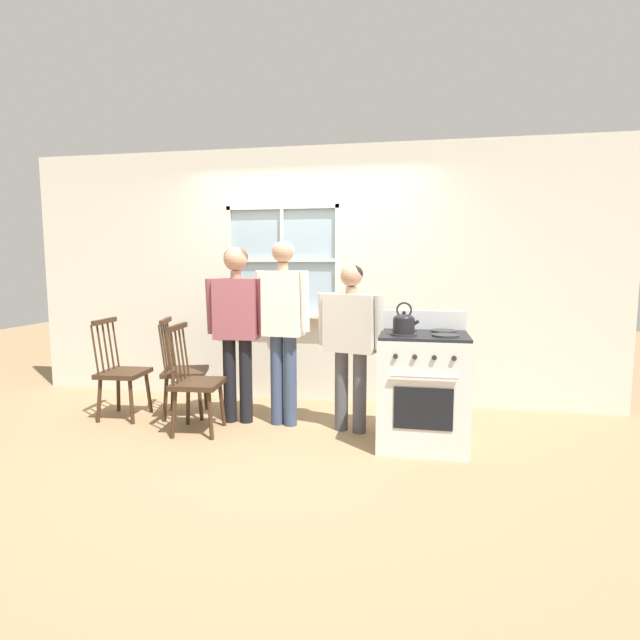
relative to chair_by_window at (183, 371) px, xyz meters
The scene contains 11 objects.
ground_plane 1.32m from the chair_by_window, 27.91° to the right, with size 16.00×16.00×0.00m, color #937551.
wall_back 1.65m from the chair_by_window, 36.06° to the left, with size 6.40×0.16×2.70m.
chair_by_window is the anchor object (origin of this frame).
chair_near_wall 0.54m from the chair_by_window, 52.60° to the right, with size 0.44×0.45×0.96m.
chair_center_cluster 0.58m from the chair_by_window, 162.91° to the right, with size 0.43×0.44×0.96m.
person_elderly_left 0.83m from the chair_by_window, ahead, with size 0.56×0.24×1.63m.
person_teen_center 1.19m from the chair_by_window, ahead, with size 0.51×0.25×1.68m.
person_adult_right 1.73m from the chair_by_window, ahead, with size 0.61×0.32×1.47m.
stove 2.32m from the chair_by_window, ahead, with size 0.71×0.68×1.08m.
kettle 2.26m from the chair_by_window, 13.32° to the right, with size 0.21×0.17×0.25m.
potted_plant 1.22m from the chair_by_window, 41.98° to the left, with size 0.15×0.15×0.21m.
Camera 1 is at (1.10, -3.85, 1.49)m, focal length 28.00 mm.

